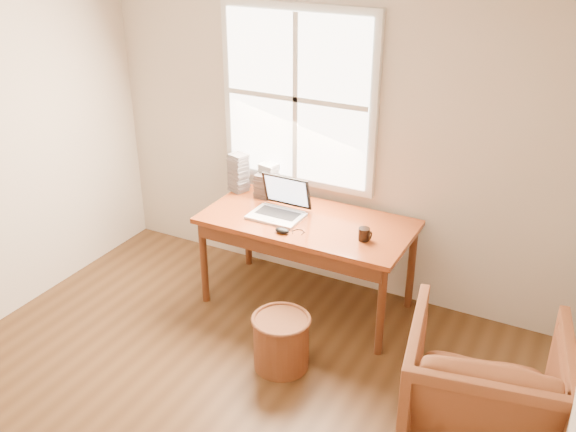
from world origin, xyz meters
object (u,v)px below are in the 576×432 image
at_px(desk, 307,222).
at_px(armchair, 483,389).
at_px(wicker_stool, 281,342).
at_px(coffee_mug, 364,234).
at_px(cd_stack_a, 269,179).
at_px(laptop, 276,200).

relative_size(desk, armchair, 1.79).
height_order(wicker_stool, coffee_mug, coffee_mug).
distance_m(wicker_stool, cd_stack_a, 1.44).
height_order(wicker_stool, cd_stack_a, cd_stack_a).
xyz_separation_m(armchair, cd_stack_a, (-2.04, 1.15, 0.48)).
relative_size(wicker_stool, cd_stack_a, 1.43).
bearing_deg(cd_stack_a, wicker_stool, -57.37).
height_order(coffee_mug, cd_stack_a, cd_stack_a).
height_order(desk, coffee_mug, coffee_mug).
relative_size(coffee_mug, cd_stack_a, 0.35).
bearing_deg(wicker_stool, coffee_mug, 65.05).
bearing_deg(laptop, armchair, -23.48).
xyz_separation_m(desk, coffee_mug, (0.50, -0.11, 0.07)).
relative_size(laptop, coffee_mug, 4.50).
relative_size(desk, wicker_stool, 4.20).
distance_m(wicker_stool, laptop, 1.08).
distance_m(armchair, coffee_mug, 1.36).
bearing_deg(laptop, desk, 19.23).
bearing_deg(coffee_mug, desk, -175.68).
distance_m(wicker_stool, coffee_mug, 0.95).
relative_size(armchair, coffee_mug, 9.66).
height_order(armchair, coffee_mug, coffee_mug).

